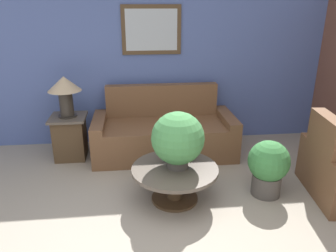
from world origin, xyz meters
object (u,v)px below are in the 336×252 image
at_px(coffee_table, 175,176).
at_px(side_table, 70,137).
at_px(couch_main, 164,133).
at_px(table_lamp, 65,89).
at_px(potted_plant_on_table, 178,139).
at_px(potted_plant_floor, 268,166).

relative_size(coffee_table, side_table, 1.54).
height_order(couch_main, side_table, couch_main).
relative_size(coffee_table, table_lamp, 1.70).
bearing_deg(potted_plant_on_table, coffee_table, -156.85).
bearing_deg(potted_plant_on_table, side_table, 137.99).
xyz_separation_m(coffee_table, potted_plant_on_table, (0.03, 0.01, 0.46)).
bearing_deg(potted_plant_floor, potted_plant_on_table, 179.11).
distance_m(couch_main, potted_plant_on_table, 1.35).
relative_size(couch_main, coffee_table, 2.11).
relative_size(potted_plant_on_table, potted_plant_floor, 0.95).
height_order(side_table, table_lamp, table_lamp).
bearing_deg(couch_main, coffee_table, -89.99).
bearing_deg(couch_main, potted_plant_on_table, -88.56).
bearing_deg(table_lamp, side_table, 0.00).
xyz_separation_m(potted_plant_on_table, potted_plant_floor, (1.07, -0.02, -0.38)).
bearing_deg(potted_plant_on_table, table_lamp, 137.99).
distance_m(side_table, table_lamp, 0.72).
bearing_deg(potted_plant_floor, couch_main, 130.49).
xyz_separation_m(coffee_table, side_table, (-1.38, 1.29, 0.02)).
bearing_deg(potted_plant_on_table, couch_main, 91.44).
height_order(couch_main, coffee_table, couch_main).
relative_size(coffee_table, potted_plant_floor, 1.44).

